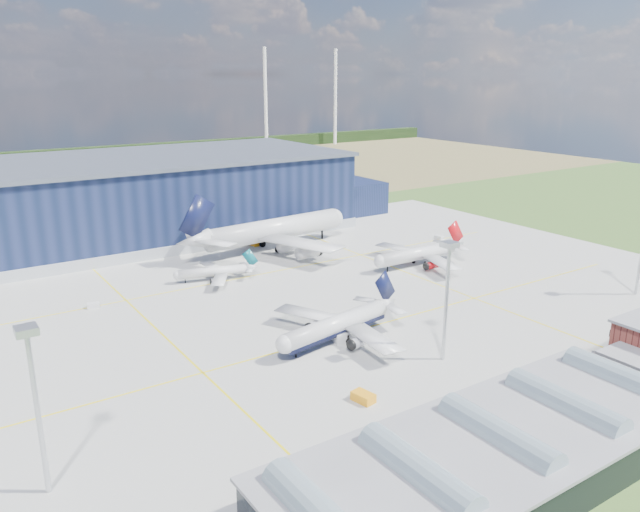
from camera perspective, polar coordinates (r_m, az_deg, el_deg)
The scene contains 19 objects.
ground at distance 137.02m, azimuth -0.74°, elevation -5.91°, with size 600.00×600.00×0.00m, color #345821.
apron at distance 144.92m, azimuth -2.91°, elevation -4.65°, with size 220.00×160.00×0.08m.
farmland at distance 337.64m, azimuth -21.70°, elevation 6.32°, with size 600.00×220.00×0.01m, color olive.
treeline at distance 415.01m, azimuth -24.23°, elevation 8.27°, with size 600.00×8.00×8.00m, color black.
hangar at distance 217.42m, azimuth -13.93°, elevation 5.17°, with size 145.00×62.00×26.10m.
glass_concourse at distance 91.58m, azimuth 17.35°, elevation -16.21°, with size 78.00×23.00×8.60m.
light_mast_west at distance 85.11m, azimuth -24.71°, elevation -10.59°, with size 2.60×2.60×23.00m.
light_mast_center at distance 115.81m, azimuth 11.58°, elevation -2.34°, with size 2.60×2.60×23.00m.
airliner_navy at distance 124.61m, azimuth 1.45°, elevation -5.45°, with size 34.43×33.68×11.23m, color silver, non-canonical shape.
airliner_red at distance 175.55m, azimuth 8.88°, elevation 0.79°, with size 33.39×32.67×10.89m, color silver, non-canonical shape.
airliner_widebody at distance 190.19m, azimuth -4.17°, elevation 3.47°, with size 59.61×58.31×19.44m, color silver, non-canonical shape.
airliner_regional at distance 163.97m, azimuth -9.81°, elevation -0.99°, with size 22.82×22.33×7.44m, color silver, non-canonical shape.
gse_tug_a at distance 105.13m, azimuth 3.98°, elevation -12.76°, with size 2.31×3.78×1.58m, color orange.
gse_tug_b at distance 92.13m, azimuth 1.90°, elevation -17.42°, with size 1.99×2.99×1.30m, color orange.
gse_van_a at distance 126.34m, azimuth 2.32°, elevation -7.38°, with size 2.15×4.92×2.15m, color silver.
gse_cart_a at distance 207.05m, azimuth 10.84°, elevation 1.69°, with size 1.85×2.78×1.20m, color silver.
gse_tug_c at distance 196.77m, azimuth -5.97°, elevation 1.18°, with size 2.20×3.53×1.54m, color orange.
gse_cart_b at distance 152.98m, azimuth -20.00°, elevation -4.28°, with size 1.81×2.71×1.18m, color silver.
car_b at distance 105.48m, azimuth 15.18°, elevation -13.32°, with size 1.39×3.98×1.31m, color #99999E.
Camera 1 is at (-69.06, -106.43, 51.76)m, focal length 35.00 mm.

